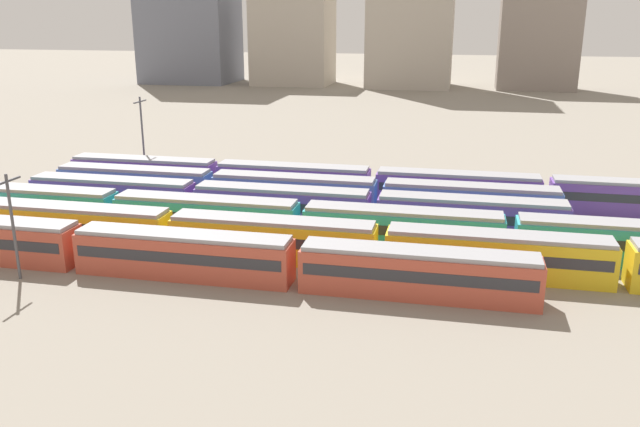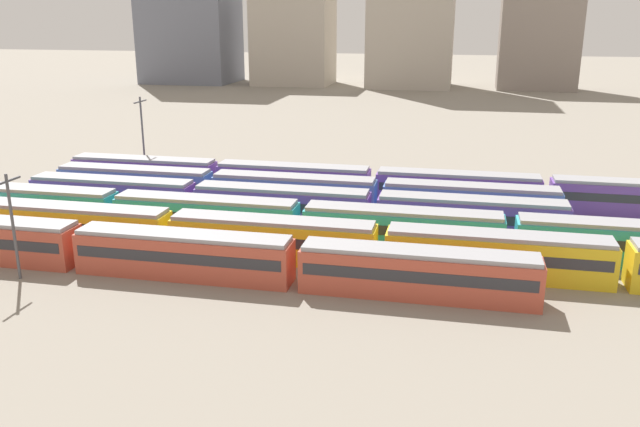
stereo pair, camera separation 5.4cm
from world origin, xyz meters
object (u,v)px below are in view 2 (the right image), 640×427
train_track_0 (184,254)px  train_track_4 (294,192)px  train_track_3 (282,205)px  catenary_pole_0 (12,221)px  train_track_1 (381,247)px  train_track_5 (546,193)px  train_track_2 (510,236)px  catenary_pole_1 (143,135)px

train_track_0 → train_track_4: same height
train_track_3 → catenary_pole_0: catenary_pole_0 is taller
train_track_1 → train_track_5: same height
train_track_5 → catenary_pole_0: size_ratio=12.90×
train_track_5 → train_track_2: bearing=-106.7°
train_track_3 → catenary_pole_1: (-21.86, 13.61, 4.01)m
catenary_pole_1 → train_track_5: bearing=-3.8°
train_track_3 → train_track_5: (26.89, 10.40, 0.00)m
train_track_4 → train_track_5: (26.94, 5.20, 0.00)m
train_track_3 → train_track_2: bearing=-13.2°
train_track_3 → catenary_pole_1: 26.06m
train_track_2 → train_track_3: (-22.20, 5.20, -0.00)m
train_track_0 → train_track_3: 16.10m
train_track_4 → catenary_pole_1: (-21.80, 8.41, 4.01)m
train_track_0 → train_track_1: 16.29m
train_track_0 → train_track_1: same height
train_track_1 → catenary_pole_1: catenary_pole_1 is taller
train_track_0 → train_track_5: bearing=40.1°
train_track_1 → train_track_5: 25.90m
train_track_3 → train_track_5: same height
train_track_3 → train_track_4: same height
catenary_pole_1 → train_track_0: bearing=-58.6°
train_track_4 → train_track_2: bearing=-25.0°
train_track_2 → catenary_pole_0: catenary_pole_0 is taller
train_track_4 → catenary_pole_1: size_ratio=5.21×
train_track_2 → catenary_pole_1: 48.07m
train_track_2 → train_track_3: same height
train_track_0 → catenary_pole_0: 13.64m
catenary_pole_0 → catenary_pole_1: bearing=98.7°
train_track_5 → train_track_1: bearing=-126.6°
train_track_2 → train_track_5: same height
train_track_2 → train_track_4: (-22.26, 10.40, -0.00)m
train_track_1 → train_track_3: same height
train_track_4 → train_track_5: size_ratio=0.50×
train_track_4 → catenary_pole_1: catenary_pole_1 is taller
train_track_4 → train_track_0: bearing=-100.7°
train_track_3 → train_track_4: 5.20m
train_track_3 → train_track_5: 28.83m
train_track_1 → catenary_pole_0: catenary_pole_0 is taller
train_track_5 → train_track_4: bearing=-169.1°
train_track_1 → train_track_3: bearing=137.7°
train_track_4 → train_track_5: same height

